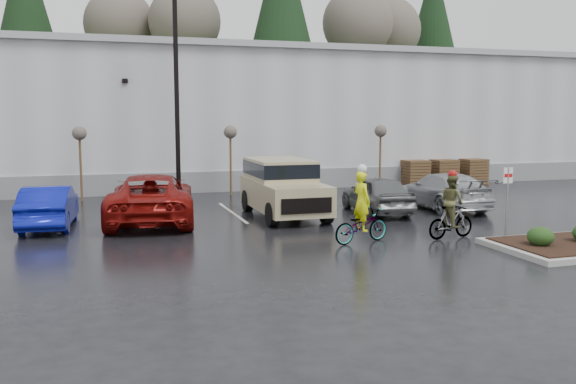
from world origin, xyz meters
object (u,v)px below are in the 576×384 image
object	(u,v)px
car_red	(151,198)
sapling_mid	(230,136)
pallet_stack_c	(473,171)
fire_lane_sign	(507,195)
pallet_stack_b	(444,172)
car_blue	(49,207)
suv_tan	(284,188)
car_grey	(377,194)
cyclist_olive	(451,213)
lamppost	(176,67)
sapling_west	(79,137)
cyclist_hivis	(361,218)
pallet_stack_a	(415,173)
car_far_silver	(443,191)
sapling_east	(381,134)

from	to	relation	value
car_red	sapling_mid	bearing A→B (deg)	-116.14
pallet_stack_c	fire_lane_sign	xyz separation A→B (m)	(-8.20, -13.80, 0.73)
pallet_stack_b	pallet_stack_c	xyz separation A→B (m)	(1.80, 0.00, 0.00)
pallet_stack_b	fire_lane_sign	distance (m)	15.23
car_blue	suv_tan	xyz separation A→B (m)	(7.94, -0.17, 0.34)
car_grey	sapling_mid	bearing A→B (deg)	-54.08
pallet_stack_b	cyclist_olive	distance (m)	14.78
lamppost	sapling_west	world-z (taller)	lamppost
fire_lane_sign	cyclist_hivis	world-z (taller)	cyclist_hivis
lamppost	pallet_stack_a	world-z (taller)	lamppost
sapling_mid	fire_lane_sign	world-z (taller)	sapling_mid
pallet_stack_c	cyclist_hivis	distance (m)	17.40
pallet_stack_c	car_far_silver	distance (m)	9.86
pallet_stack_c	cyclist_hivis	xyz separation A→B (m)	(-12.10, -12.50, 0.03)
car_grey	cyclist_olive	size ratio (longest dim) A/B	2.04
car_grey	cyclist_olive	bearing A→B (deg)	94.13
pallet_stack_a	car_red	world-z (taller)	car_red
sapling_mid	pallet_stack_a	size ratio (longest dim) A/B	2.37
car_blue	car_far_silver	world-z (taller)	car_far_silver
pallet_stack_a	car_grey	xyz separation A→B (m)	(-5.83, -7.68, 0.03)
sapling_mid	car_blue	distance (m)	9.88
lamppost	car_red	world-z (taller)	lamppost
lamppost	car_far_silver	size ratio (longest dim) A/B	1.89
sapling_east	car_grey	bearing A→B (deg)	-116.51
pallet_stack_a	fire_lane_sign	xyz separation A→B (m)	(-4.70, -13.80, 0.73)
car_blue	pallet_stack_a	bearing A→B (deg)	-153.99
sapling_west	cyclist_olive	xyz separation A→B (m)	(10.68, -11.73, -1.97)
sapling_west	pallet_stack_a	world-z (taller)	sapling_west
pallet_stack_c	car_red	distance (m)	18.98
pallet_stack_b	car_red	bearing A→B (deg)	-155.48
pallet_stack_c	car_red	bearing A→B (deg)	-157.74
sapling_east	car_far_silver	bearing A→B (deg)	-93.66
pallet_stack_c	sapling_mid	bearing A→B (deg)	-175.76
lamppost	car_red	bearing A→B (deg)	-106.77
sapling_mid	car_red	distance (m)	7.64
lamppost	pallet_stack_c	bearing A→B (deg)	7.13
lamppost	pallet_stack_c	xyz separation A→B (m)	(16.00, 2.00, -5.01)
sapling_mid	car_far_silver	world-z (taller)	sapling_mid
fire_lane_sign	cyclist_hivis	bearing A→B (deg)	161.58
sapling_mid	fire_lane_sign	distance (m)	13.92
car_blue	car_red	xyz separation A→B (m)	(3.27, 0.10, 0.14)
pallet_stack_c	cyclist_olive	distance (m)	15.78
fire_lane_sign	cyclist_hivis	xyz separation A→B (m)	(-3.90, 1.30, -0.70)
sapling_mid	fire_lane_sign	xyz separation A→B (m)	(5.30, -12.80, -1.32)
cyclist_hivis	car_red	bearing A→B (deg)	30.01
pallet_stack_b	car_grey	xyz separation A→B (m)	(-7.53, -7.68, 0.03)
car_blue	cyclist_hivis	size ratio (longest dim) A/B	1.85
sapling_east	suv_tan	distance (m)	9.60
pallet_stack_a	car_grey	world-z (taller)	car_grey
cyclist_olive	lamppost	bearing A→B (deg)	22.67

